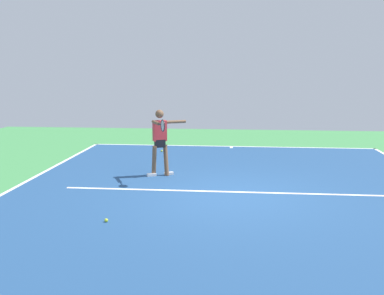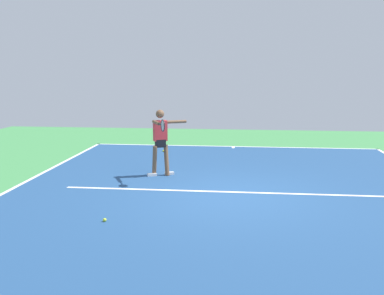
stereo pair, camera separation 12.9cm
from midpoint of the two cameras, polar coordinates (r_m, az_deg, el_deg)
The scene contains 9 objects.
ground_plane at distance 9.60m, azimuth 5.28°, elevation -6.26°, with size 21.79×21.79×0.00m, color #428E4C.
court_surface at distance 9.60m, azimuth 5.28°, elevation -6.25°, with size 10.09×12.64×0.00m, color navy.
court_line_baseline_near at distance 15.72m, azimuth 5.67°, elevation 0.14°, with size 10.09×0.10×0.01m, color white.
court_line_sideline_right at distance 10.88m, azimuth -22.16°, elevation -5.02°, with size 0.10×12.64×0.01m, color white.
court_line_service at distance 9.87m, azimuth 5.31°, elevation -5.80°, with size 7.57×0.10×0.01m, color white.
court_line_centre_mark at distance 15.52m, azimuth 5.66°, elevation 0.01°, with size 0.10×0.30×0.01m, color white.
tennis_player at distance 11.16m, azimuth -3.76°, elevation 1.23°, with size 0.99×1.34×1.72m.
tennis_ball_centre_court at distance 14.64m, azimuth -3.51°, elevation -0.44°, with size 0.07×0.07×0.07m, color yellow.
tennis_ball_far_corner at distance 8.10m, azimuth -10.91°, elevation -9.29°, with size 0.07×0.07×0.07m, color #CCE033.
Camera 2 is at (-0.18, 9.21, 2.68)m, focal length 40.77 mm.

